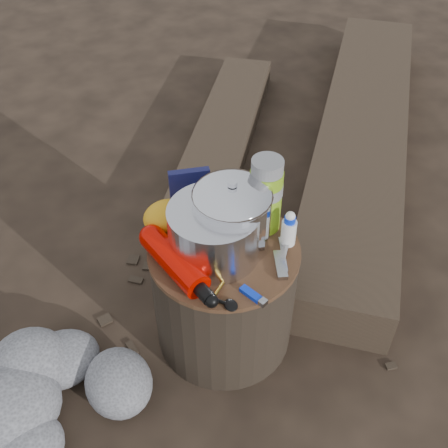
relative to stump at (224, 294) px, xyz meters
name	(u,v)px	position (x,y,z in m)	size (l,w,h in m)	color
ground	(224,332)	(0.00, 0.00, -0.19)	(60.00, 60.00, 0.00)	#2E231A
stump	(224,294)	(0.00, 0.00, 0.00)	(0.42, 0.42, 0.39)	black
log_main	(362,136)	(0.96, 0.66, -0.10)	(0.36, 2.13, 0.18)	#362A1F
log_small	(223,137)	(0.41, 0.94, -0.14)	(0.24, 1.33, 0.11)	#362A1F
foil_windscreen	(214,232)	(-0.03, 0.00, 0.27)	(0.25, 0.25, 0.15)	silver
camping_pot	(232,215)	(0.03, 0.01, 0.30)	(0.21, 0.21, 0.21)	silver
fuel_bottle	(175,261)	(-0.15, -0.02, 0.23)	(0.07, 0.30, 0.07)	#D00900
thermos	(265,195)	(0.14, 0.04, 0.31)	(0.09, 0.09, 0.23)	#76A81A
travel_mug	(251,196)	(0.13, 0.11, 0.25)	(0.08, 0.08, 0.12)	black
stuff_sack	(167,217)	(-0.11, 0.14, 0.24)	(0.14, 0.11, 0.09)	orange
food_pouch	(190,193)	(-0.03, 0.18, 0.27)	(0.12, 0.03, 0.15)	#131549
lighter	(251,294)	(0.00, -0.18, 0.20)	(0.02, 0.08, 0.01)	#0D32DA
multitool	(280,265)	(0.11, -0.12, 0.20)	(0.03, 0.10, 0.01)	#A2A1A6
pot_grabber	(283,254)	(0.14, -0.09, 0.20)	(0.03, 0.13, 0.01)	#A2A1A6
spork	(209,297)	(-0.10, -0.14, 0.20)	(0.03, 0.13, 0.01)	black
squeeze_bottle	(289,230)	(0.17, -0.05, 0.24)	(0.04, 0.04, 0.10)	white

